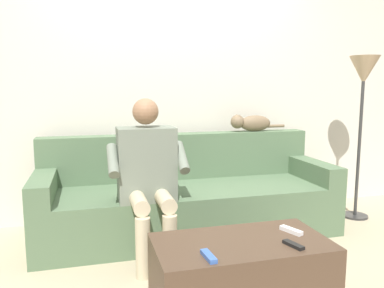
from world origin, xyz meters
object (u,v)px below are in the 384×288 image
cat_on_backrest (250,123)px  remote_white (291,230)px  couch (187,199)px  floor_lamp (363,83)px  remote_black (293,245)px  coffee_table (241,274)px  remote_blue (209,256)px  person_solo_seated (148,170)px

cat_on_backrest → remote_white: bearing=75.9°
couch → floor_lamp: (-1.66, 0.08, 1.00)m
couch → cat_on_backrest: (-0.70, -0.28, 0.62)m
remote_black → coffee_table: bearing=-137.0°
remote_blue → remote_white: 0.61m
remote_white → remote_black: (0.09, 0.19, -0.00)m
cat_on_backrest → remote_black: size_ratio=4.25×
couch → remote_blue: size_ratio=17.35×
coffee_table → remote_black: 0.35m
person_solo_seated → remote_white: size_ratio=7.95×
couch → floor_lamp: size_ratio=1.63×
couch → cat_on_backrest: size_ratio=4.47×
cat_on_backrest → floor_lamp: floor_lamp is taller
remote_white → couch: bearing=-6.0°
couch → remote_blue: couch is taller
cat_on_backrest → floor_lamp: size_ratio=0.36×
couch → person_solo_seated: person_solo_seated is taller
remote_white → floor_lamp: (-1.33, -1.11, 0.88)m
person_solo_seated → floor_lamp: (-2.07, -0.33, 0.64)m
person_solo_seated → remote_black: (-0.64, 0.96, -0.25)m
person_solo_seated → coffee_table: bearing=116.0°
remote_black → floor_lamp: 2.12m
couch → remote_white: couch is taller
person_solo_seated → cat_on_backrest: 1.33m
cat_on_backrest → coffee_table: bearing=65.1°
floor_lamp → cat_on_backrest: bearing=-20.3°
couch → remote_black: bearing=99.9°
remote_white → remote_black: bearing=132.2°
coffee_table → remote_white: size_ratio=6.72×
floor_lamp → remote_blue: bearing=34.7°
coffee_table → remote_blue: bearing=33.6°
coffee_table → floor_lamp: floor_lamp is taller
person_solo_seated → remote_white: person_solo_seated is taller
person_solo_seated → remote_blue: size_ratio=8.13×
couch → remote_blue: bearing=80.0°
remote_blue → remote_white: bearing=105.7°
remote_white → remote_blue: bearing=88.2°
remote_white → remote_black: remote_white is taller
person_solo_seated → cat_on_backrest: size_ratio=2.09×
couch → cat_on_backrest: cat_on_backrest is taller
coffee_table → remote_black: (-0.24, 0.14, 0.21)m
cat_on_backrest → remote_black: cat_on_backrest is taller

